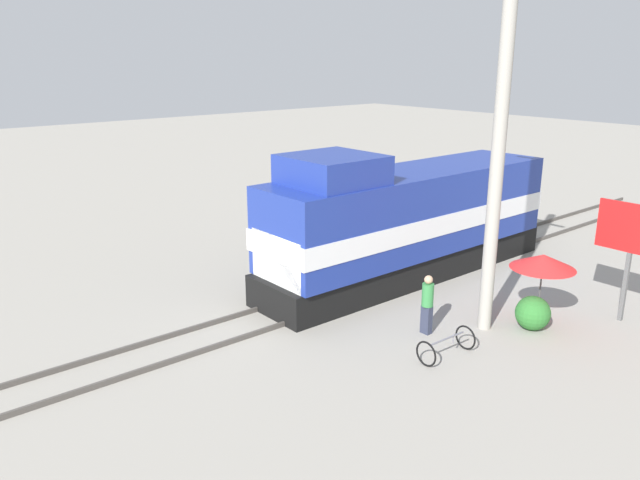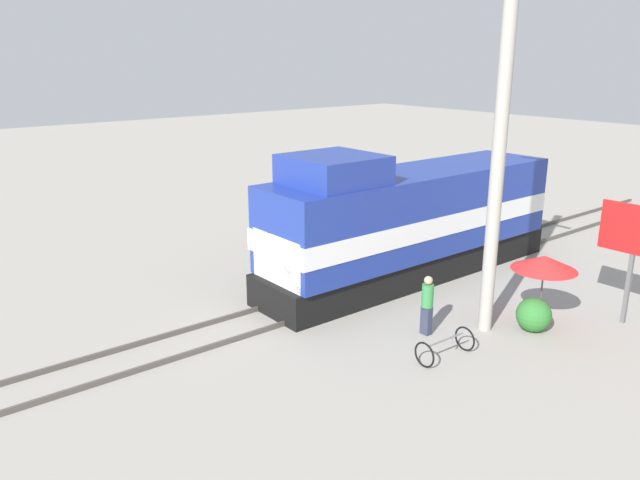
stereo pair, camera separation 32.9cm
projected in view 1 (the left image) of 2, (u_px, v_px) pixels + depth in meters
ground_plane at (355, 292)px, 21.34m from camera, size 120.00×120.00×0.00m
rail_near at (341, 284)px, 21.85m from camera, size 0.08×41.93×0.15m
rail_far at (370, 296)px, 20.79m from camera, size 0.08×41.93×0.15m
locomotive at (404, 222)px, 22.17m from camera, size 2.94×12.48×4.80m
utility_pole at (499, 141)px, 16.95m from camera, size 1.80×0.39×10.93m
vendor_umbrella at (543, 262)px, 18.23m from camera, size 1.90×1.90×2.20m
billboard_sign at (632, 235)px, 18.29m from camera, size 2.15×0.12×3.64m
shrub_cluster at (533, 313)px, 18.29m from camera, size 1.02×1.02×1.02m
person_bystander at (427, 302)px, 17.90m from camera, size 0.34×0.34×1.78m
bicycle at (446, 345)px, 16.63m from camera, size 0.74×1.64×0.69m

